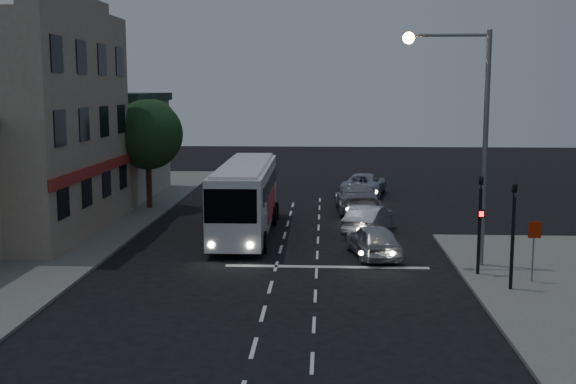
# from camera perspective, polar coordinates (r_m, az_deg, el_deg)

# --- Properties ---
(ground) EXTENTS (120.00, 120.00, 0.00)m
(ground) POSITION_cam_1_polar(r_m,az_deg,el_deg) (26.62, -1.24, -6.94)
(ground) COLOR black
(sidewalk_far) EXTENTS (12.00, 50.00, 0.12)m
(sidewalk_far) POSITION_cam_1_polar(r_m,az_deg,el_deg) (37.41, -20.60, -2.93)
(sidewalk_far) COLOR slate
(sidewalk_far) RESTS_ON ground
(road_markings) EXTENTS (8.00, 30.55, 0.01)m
(road_markings) POSITION_cam_1_polar(r_m,az_deg,el_deg) (29.76, 1.70, -5.30)
(road_markings) COLOR silver
(road_markings) RESTS_ON ground
(tour_bus) EXTENTS (2.66, 11.20, 3.43)m
(tour_bus) POSITION_cam_1_polar(r_m,az_deg,el_deg) (34.43, -3.37, -0.31)
(tour_bus) COLOR white
(tour_bus) RESTS_ON ground
(car_suv) EXTENTS (2.39, 4.33, 1.39)m
(car_suv) POSITION_cam_1_polar(r_m,az_deg,el_deg) (30.15, 6.74, -3.82)
(car_suv) COLOR silver
(car_suv) RESTS_ON ground
(car_sedan_a) EXTENTS (2.78, 4.53, 1.41)m
(car_sedan_a) POSITION_cam_1_polar(r_m,az_deg,el_deg) (34.82, 6.41, -2.17)
(car_sedan_a) COLOR #AAABB3
(car_sedan_a) RESTS_ON ground
(car_sedan_b) EXTENTS (2.54, 5.71, 1.63)m
(car_sedan_b) POSITION_cam_1_polar(r_m,az_deg,el_deg) (40.76, 5.47, -0.47)
(car_sedan_b) COLOR #9E9EA7
(car_sedan_b) RESTS_ON ground
(car_sedan_c) EXTENTS (3.39, 5.69, 1.48)m
(car_sedan_c) POSITION_cam_1_polar(r_m,az_deg,el_deg) (47.09, 6.02, 0.61)
(car_sedan_c) COLOR #A5ABBA
(car_sedan_c) RESTS_ON ground
(traffic_signal_main) EXTENTS (0.25, 0.35, 4.10)m
(traffic_signal_main) POSITION_cam_1_polar(r_m,az_deg,el_deg) (27.39, 14.94, -1.61)
(traffic_signal_main) COLOR black
(traffic_signal_main) RESTS_ON sidewalk_near
(traffic_signal_side) EXTENTS (0.18, 0.15, 4.10)m
(traffic_signal_side) POSITION_cam_1_polar(r_m,az_deg,el_deg) (25.65, 17.38, -2.36)
(traffic_signal_side) COLOR black
(traffic_signal_side) RESTS_ON sidewalk_near
(regulatory_sign) EXTENTS (0.45, 0.12, 2.20)m
(regulatory_sign) POSITION_cam_1_polar(r_m,az_deg,el_deg) (26.98, 18.86, -3.70)
(regulatory_sign) COLOR slate
(regulatory_sign) RESTS_ON sidewalk_near
(streetlight) EXTENTS (3.32, 0.44, 9.00)m
(streetlight) POSITION_cam_1_polar(r_m,az_deg,el_deg) (28.37, 14.09, 5.50)
(streetlight) COLOR slate
(streetlight) RESTS_ON sidewalk_near
(low_building_north) EXTENTS (9.40, 9.40, 6.50)m
(low_building_north) POSITION_cam_1_polar(r_m,az_deg,el_deg) (48.27, -15.70, 3.70)
(low_building_north) COLOR #A6A59E
(low_building_north) RESTS_ON sidewalk_far
(street_tree) EXTENTS (4.00, 4.00, 6.20)m
(street_tree) POSITION_cam_1_polar(r_m,az_deg,el_deg) (41.94, -11.04, 4.72)
(street_tree) COLOR black
(street_tree) RESTS_ON sidewalk_far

